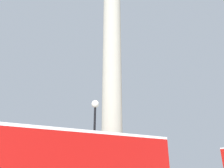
# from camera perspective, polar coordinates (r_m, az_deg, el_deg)

# --- Properties ---
(monument_column) EXTENTS (5.01, 5.01, 26.07)m
(monument_column) POSITION_cam_1_polar(r_m,az_deg,el_deg) (19.37, 0.00, -2.10)
(monument_column) COLOR #A39E8E
(monument_column) RESTS_ON ground_plane
(street_lamp) EXTENTS (0.49, 0.49, 6.91)m
(street_lamp) POSITION_cam_1_polar(r_m,az_deg,el_deg) (13.75, -4.69, -15.09)
(street_lamp) COLOR black
(street_lamp) RESTS_ON ground_plane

